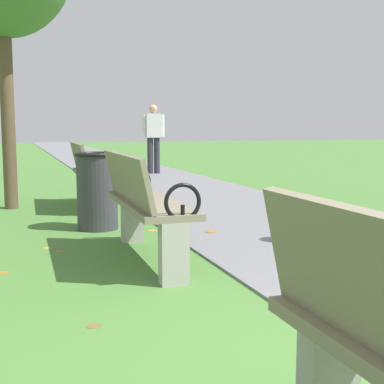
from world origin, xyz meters
The scene contains 6 objects.
paved_walkway centered at (1.29, 18.00, 0.01)m, with size 2.58×44.00×0.02m, color slate.
park_bench_2 centered at (-0.50, 3.28, 0.49)m, with size 0.50×1.61×0.90m.
park_bench_3 centered at (-0.50, 6.38, 0.49)m, with size 0.52×1.61×0.90m.
pedestrian_walking centered at (1.69, 11.24, 0.93)m, with size 0.53×0.26×1.62m.
trash_bin centered at (-0.65, 4.78, 0.42)m, with size 0.48×0.48×0.84m.
scattered_leaves centered at (-0.03, 3.35, 0.01)m, with size 4.56×10.92×0.02m.
Camera 1 is at (-1.52, -0.95, 1.11)m, focal length 49.50 mm.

